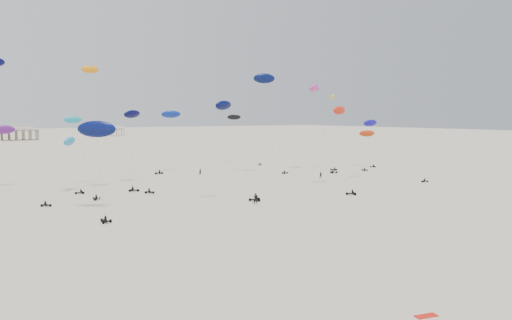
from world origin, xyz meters
TOP-DOWN VIEW (x-y plane):
  - ground_plane at (0.00, 200.00)m, footprint 900.00×900.00m
  - pavilion_main at (-10.00, 350.00)m, footprint 21.00×13.00m
  - pavilion_small at (60.00, 380.00)m, footprint 9.00×7.00m
  - rig_0 at (-20.04, 113.14)m, footprint 9.19×15.19m
  - rig_1 at (45.12, 115.76)m, footprint 7.71×10.80m
  - rig_2 at (38.61, 94.20)m, footprint 9.48×12.56m
  - rig_3 at (-27.20, 107.53)m, footprint 3.97×13.09m
  - rig_4 at (-29.64, 109.44)m, footprint 9.89×16.90m
  - rig_5 at (29.78, 146.61)m, footprint 7.09×12.37m
  - rig_6 at (-14.35, 116.05)m, footprint 7.66×15.13m
  - rig_8 at (38.22, 117.97)m, footprint 8.80×6.98m
  - rig_9 at (21.91, 88.80)m, footprint 10.14×13.72m
  - rig_10 at (-5.92, 85.66)m, footprint 8.61×5.04m
  - rig_11 at (38.69, 114.82)m, footprint 3.74×12.79m
  - rig_12 at (-24.01, 115.13)m, footprint 7.29×9.37m
  - rig_13 at (1.49, 134.42)m, footprint 8.51×4.79m
  - rig_14 at (21.93, 118.39)m, footprint 8.77×4.95m
  - rig_15 at (-28.82, 88.83)m, footprint 6.26×13.17m
  - rig_17 at (58.74, 118.78)m, footprint 5.01×6.39m
  - spectator_0 at (-4.14, 81.57)m, footprint 0.98×0.85m
  - spectator_1 at (28.07, 103.15)m, footprint 1.07×0.88m
  - spectator_3 at (6.27, 125.38)m, footprint 0.70×0.49m
  - grounded_kite_b at (-18.50, 33.68)m, footprint 1.90×1.04m

SIDE VIEW (x-z plane):
  - ground_plane at x=0.00m, z-range 0.00..0.00m
  - spectator_0 at x=-4.14m, z-range -1.14..1.14m
  - spectator_1 at x=28.07m, z-range -0.95..0.95m
  - spectator_3 at x=6.27m, z-range -0.94..0.94m
  - grounded_kite_b at x=-18.50m, z-range -0.04..0.04m
  - pavilion_small at x=60.00m, z-range -0.51..7.49m
  - pavilion_main at x=-10.00m, z-range -0.68..9.12m
  - rig_4 at x=-29.64m, z-range -0.37..17.17m
  - rig_17 at x=58.74m, z-range 3.15..14.23m
  - rig_3 at x=-27.20m, z-range 0.58..17.93m
  - rig_0 at x=-20.04m, z-range 1.30..18.60m
  - rig_11 at x=38.69m, z-range -1.33..22.65m
  - rig_2 at x=38.61m, z-range 2.22..19.83m
  - rig_10 at x=-5.92m, z-range 2.40..20.47m
  - rig_15 at x=-28.82m, z-range 3.96..19.64m
  - rig_9 at x=21.91m, z-range 2.08..22.09m
  - rig_6 at x=-14.35m, z-range 2.94..21.65m
  - rig_5 at x=29.78m, z-range 3.99..20.97m
  - rig_13 at x=1.49m, z-range 4.23..21.14m
  - rig_1 at x=45.12m, z-range 4.40..26.35m
  - rig_12 at x=-24.01m, z-range 4.90..30.92m
  - rig_8 at x=38.22m, z-range 8.44..32.68m
  - rig_14 at x=21.93m, z-range 9.76..36.02m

